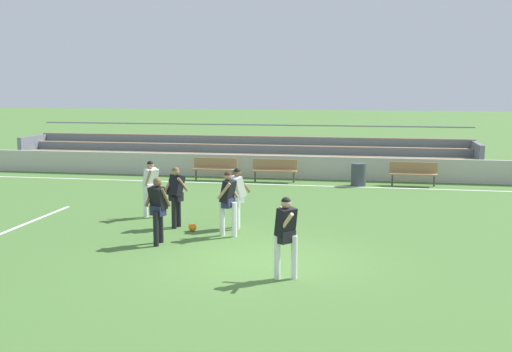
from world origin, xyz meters
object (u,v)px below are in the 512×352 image
Objects in this scene: bench_near_wall_gap at (275,168)px; trash_bin at (358,174)px; bench_centre_sideline at (413,172)px; player_dark_pressing_high at (158,205)px; bench_far_left at (215,167)px; player_dark_challenging at (176,192)px; player_dark_dropping_back at (286,230)px; player_white_wide_right at (237,193)px; player_dark_on_ball at (228,198)px; player_white_deep_cover at (151,184)px; bleacher_stand at (241,152)px; soccer_ball at (192,227)px.

bench_near_wall_gap reaches higher than trash_bin.
player_dark_pressing_high is at bearing -122.72° from bench_centre_sideline.
player_dark_pressing_high reaches higher than bench_far_left.
bench_centre_sideline is (5.38, 0.00, 0.00)m from bench_near_wall_gap.
player_dark_challenging is at bearing -82.86° from bench_far_left.
trash_bin is at bearing -6.41° from bench_near_wall_gap.
player_dark_challenging is (-4.71, -8.14, 0.56)m from trash_bin.
player_dark_dropping_back is 1.01× the size of player_dark_challenging.
player_dark_on_ball is at bearing -92.39° from player_white_wide_right.
bench_near_wall_gap is 7.78m from player_white_deep_cover.
bench_far_left is 7.84m from bench_centre_sideline.
player_white_deep_cover is (-5.84, -6.97, 0.56)m from trash_bin.
bench_near_wall_gap is at bearing 71.01° from player_white_deep_cover.
player_dark_dropping_back reaches higher than trash_bin.
bench_far_left is 1.07× the size of player_dark_on_ball.
bench_far_left is at bearing -96.18° from bleacher_stand.
player_dark_challenging reaches higher than bench_centre_sideline.
bleacher_stand is at bearing 120.94° from bench_near_wall_gap.
bench_centre_sideline is 9.75m from player_white_wide_right.
player_white_wide_right is at bearing 87.61° from player_dark_on_ball.
trash_bin is at bearing 65.33° from player_dark_pressing_high.
bleacher_stand reaches higher than player_dark_challenging.
player_dark_on_ball is at bearing -23.48° from player_dark_challenging.
player_dark_on_ball reaches higher than bench_far_left.
player_dark_pressing_high is 7.51× the size of soccer_ball.
player_white_deep_cover is (-0.45, -10.82, 0.20)m from bleacher_stand.
bench_far_left is 13.35m from player_dark_dropping_back.
bleacher_stand is 11.56× the size of bench_near_wall_gap.
bench_far_left is 1.07× the size of player_dark_dropping_back.
bench_centre_sideline is 2.10m from trash_bin.
bench_far_left reaches higher than trash_bin.
soccer_ball is (1.62, -8.85, -0.44)m from bench_far_left.
bench_near_wall_gap is 10.43m from player_dark_pressing_high.
bleacher_stand reaches higher than player_white_deep_cover.
player_dark_on_ball is at bearing -19.03° from soccer_ball.
trash_bin is 0.52× the size of player_dark_on_ball.
player_white_wide_right is 4.63m from player_dark_dropping_back.
player_dark_pressing_high is (0.82, -13.82, 0.19)m from bleacher_stand.
trash_bin is at bearing -35.47° from bleacher_stand.
bleacher_stand is 16.55m from player_dark_dropping_back.
player_dark_on_ball is (-3.09, -8.85, 0.57)m from trash_bin.
trash_bin is 0.52× the size of player_dark_challenging.
bleacher_stand is 12.40× the size of player_dark_dropping_back.
player_dark_challenging is at bearing -128.49° from bench_centre_sideline.
bench_near_wall_gap is 5.38m from bench_centre_sideline.
player_white_deep_cover is (-0.07, -7.35, 0.45)m from bench_far_left.
soccer_ball is at bearing 129.37° from player_dark_dropping_back.
bleacher_stand reaches higher than bench_near_wall_gap.
bench_near_wall_gap reaches higher than soccer_ball.
soccer_ball is (0.43, 1.49, -0.87)m from player_dark_pressing_high.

